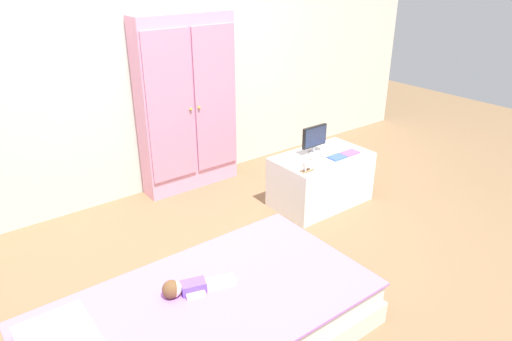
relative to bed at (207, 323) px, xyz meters
name	(u,v)px	position (x,y,z in m)	size (l,w,h in m)	color
ground_plane	(261,273)	(0.61, 0.31, -0.14)	(10.00, 10.00, 0.02)	brown
back_wall	(139,33)	(0.61, 1.89, 1.22)	(6.40, 0.05, 2.70)	silver
bed	(207,323)	(0.00, 0.00, 0.00)	(1.77, 0.96, 0.27)	silver
doll	(185,288)	(-0.05, 0.12, 0.18)	(0.39, 0.18, 0.10)	#6B4CB2
wardrobe	(187,105)	(0.91, 1.73, 0.62)	(0.86, 0.25, 1.50)	#E599BC
tv_stand	(321,179)	(1.60, 0.78, 0.08)	(0.79, 0.48, 0.43)	white
tv_monitor	(315,138)	(1.58, 0.86, 0.43)	(0.24, 0.10, 0.23)	#99999E
rocking_horse_toy	(308,163)	(1.30, 0.63, 0.36)	(0.11, 0.04, 0.13)	#8E6642
book_blue	(337,157)	(1.66, 0.67, 0.30)	(0.14, 0.10, 0.01)	blue
book_purple	(350,153)	(1.81, 0.67, 0.30)	(0.16, 0.10, 0.01)	#8E51B2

